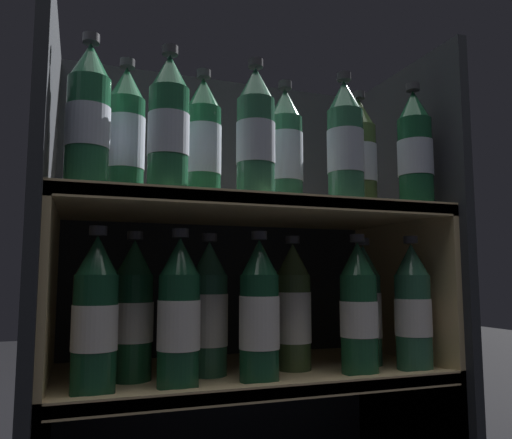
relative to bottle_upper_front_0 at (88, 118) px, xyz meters
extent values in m
cube|color=#23262B|center=(0.30, 0.31, -0.23)|extent=(0.76, 0.02, 0.89)
cube|color=#23262B|center=(-0.07, 0.12, -0.23)|extent=(0.02, 0.39, 0.89)
cube|color=#23262B|center=(0.67, 0.12, -0.23)|extent=(0.02, 0.39, 0.89)
cube|color=#DBBC84|center=(0.30, 0.12, -0.43)|extent=(0.72, 0.35, 0.02)
cube|color=#DBBC84|center=(0.30, -0.04, -0.43)|extent=(0.72, 0.02, 0.03)
cube|color=#DBBC84|center=(0.65, 0.12, -0.56)|extent=(0.01, 0.35, 0.24)
cube|color=#DBBC84|center=(0.30, 0.12, -0.12)|extent=(0.72, 0.35, 0.02)
cube|color=#DBBC84|center=(0.30, -0.04, -0.12)|extent=(0.72, 0.02, 0.03)
cube|color=#DBBC84|center=(-0.05, 0.12, -0.40)|extent=(0.01, 0.35, 0.55)
cube|color=#DBBC84|center=(0.65, 0.12, -0.40)|extent=(0.01, 0.35, 0.55)
cylinder|color=#1E5638|center=(0.00, 0.00, -0.02)|extent=(0.07, 0.07, 0.17)
cylinder|color=#9EA8BC|center=(0.00, 0.00, -0.02)|extent=(0.07, 0.07, 0.07)
cone|color=#1E5638|center=(0.00, 0.00, 0.09)|extent=(0.06, 0.06, 0.06)
cylinder|color=#333338|center=(0.00, 0.00, 0.13)|extent=(0.03, 0.03, 0.01)
cylinder|color=#1E5638|center=(0.13, 0.00, -0.02)|extent=(0.07, 0.07, 0.17)
cylinder|color=#9EA8BC|center=(0.13, 0.00, -0.02)|extent=(0.07, 0.07, 0.07)
cone|color=#1E5638|center=(0.13, 0.00, 0.09)|extent=(0.06, 0.06, 0.06)
cylinder|color=#333338|center=(0.13, 0.00, 0.13)|extent=(0.03, 0.03, 0.01)
cylinder|color=#285B42|center=(0.28, 0.00, -0.02)|extent=(0.07, 0.07, 0.17)
cylinder|color=#9EA8BC|center=(0.28, 0.00, -0.02)|extent=(0.07, 0.07, 0.07)
cone|color=#285B42|center=(0.28, 0.00, 0.09)|extent=(0.06, 0.06, 0.06)
cylinder|color=#333338|center=(0.28, 0.00, 0.13)|extent=(0.03, 0.03, 0.01)
cylinder|color=#285B42|center=(0.45, 0.00, -0.02)|extent=(0.07, 0.07, 0.17)
cylinder|color=#9EA8BC|center=(0.45, 0.00, -0.02)|extent=(0.07, 0.07, 0.08)
cone|color=#285B42|center=(0.45, 0.00, 0.09)|extent=(0.06, 0.06, 0.06)
cylinder|color=#333338|center=(0.45, 0.00, 0.13)|extent=(0.03, 0.03, 0.01)
cylinder|color=#144228|center=(0.61, 0.00, -0.02)|extent=(0.07, 0.07, 0.17)
cylinder|color=#9EA8BC|center=(0.61, 0.00, -0.02)|extent=(0.07, 0.07, 0.07)
cone|color=#144228|center=(0.61, 0.00, 0.09)|extent=(0.06, 0.06, 0.06)
cylinder|color=#333338|center=(0.61, 0.00, 0.13)|extent=(0.03, 0.03, 0.01)
cylinder|color=#1E5638|center=(0.06, 0.08, -0.02)|extent=(0.07, 0.07, 0.17)
cylinder|color=#9EA8BC|center=(0.06, 0.08, -0.02)|extent=(0.07, 0.07, 0.09)
cone|color=#1E5638|center=(0.06, 0.08, 0.09)|extent=(0.06, 0.06, 0.06)
cylinder|color=#333338|center=(0.06, 0.08, 0.13)|extent=(0.03, 0.03, 0.01)
cylinder|color=#1E5638|center=(0.20, 0.08, -0.02)|extent=(0.07, 0.07, 0.17)
cylinder|color=#9EA8BC|center=(0.20, 0.08, -0.02)|extent=(0.07, 0.07, 0.09)
cone|color=#1E5638|center=(0.20, 0.08, 0.09)|extent=(0.06, 0.06, 0.06)
cylinder|color=#333338|center=(0.20, 0.08, 0.13)|extent=(0.03, 0.03, 0.01)
cylinder|color=#285B42|center=(0.37, 0.08, -0.02)|extent=(0.07, 0.07, 0.17)
cylinder|color=#9EA8BC|center=(0.37, 0.08, -0.02)|extent=(0.07, 0.07, 0.10)
cone|color=#285B42|center=(0.37, 0.08, 0.09)|extent=(0.06, 0.06, 0.06)
cylinder|color=#333338|center=(0.37, 0.08, 0.13)|extent=(0.03, 0.03, 0.01)
cylinder|color=#384C28|center=(0.53, 0.08, -0.02)|extent=(0.07, 0.07, 0.17)
cylinder|color=#9EA8BC|center=(0.53, 0.08, -0.02)|extent=(0.07, 0.07, 0.08)
cone|color=#384C28|center=(0.53, 0.08, 0.09)|extent=(0.06, 0.06, 0.06)
cylinder|color=#333338|center=(0.53, 0.08, 0.13)|extent=(0.03, 0.03, 0.01)
cylinder|color=#144228|center=(0.02, 0.00, -0.33)|extent=(0.07, 0.07, 0.17)
cylinder|color=white|center=(0.02, 0.00, -0.32)|extent=(0.07, 0.07, 0.07)
cone|color=#144228|center=(0.02, 0.00, -0.21)|extent=(0.06, 0.06, 0.06)
cylinder|color=#333338|center=(0.02, 0.00, -0.18)|extent=(0.03, 0.03, 0.01)
cylinder|color=#144228|center=(0.15, 0.00, -0.33)|extent=(0.07, 0.07, 0.17)
cylinder|color=white|center=(0.15, 0.00, -0.32)|extent=(0.07, 0.07, 0.08)
cone|color=#144228|center=(0.15, 0.00, -0.21)|extent=(0.06, 0.06, 0.06)
cylinder|color=#333338|center=(0.15, 0.00, -0.18)|extent=(0.03, 0.03, 0.01)
cylinder|color=#144228|center=(0.28, 0.00, -0.33)|extent=(0.07, 0.07, 0.17)
cylinder|color=white|center=(0.28, 0.00, -0.32)|extent=(0.07, 0.07, 0.09)
cone|color=#144228|center=(0.28, 0.00, -0.21)|extent=(0.06, 0.06, 0.06)
cylinder|color=#333338|center=(0.28, 0.00, -0.18)|extent=(0.03, 0.03, 0.01)
cylinder|color=#194C2D|center=(0.48, 0.00, -0.33)|extent=(0.07, 0.07, 0.17)
cylinder|color=white|center=(0.48, 0.00, -0.32)|extent=(0.07, 0.07, 0.06)
cone|color=#194C2D|center=(0.48, 0.00, -0.21)|extent=(0.06, 0.06, 0.06)
cylinder|color=#333338|center=(0.48, 0.00, -0.18)|extent=(0.03, 0.03, 0.01)
cylinder|color=#285B42|center=(0.59, 0.00, -0.33)|extent=(0.07, 0.07, 0.17)
cylinder|color=white|center=(0.59, 0.00, -0.32)|extent=(0.07, 0.07, 0.07)
cone|color=#285B42|center=(0.59, 0.00, -0.21)|extent=(0.06, 0.06, 0.06)
cylinder|color=#333338|center=(0.59, 0.00, -0.18)|extent=(0.03, 0.03, 0.01)
cylinder|color=#194C2D|center=(0.08, 0.08, -0.33)|extent=(0.07, 0.07, 0.17)
cylinder|color=white|center=(0.08, 0.08, -0.32)|extent=(0.07, 0.07, 0.07)
cone|color=#194C2D|center=(0.08, 0.08, -0.21)|extent=(0.06, 0.06, 0.06)
cylinder|color=#333338|center=(0.08, 0.08, -0.18)|extent=(0.03, 0.03, 0.01)
cylinder|color=#285B42|center=(0.22, 0.08, -0.33)|extent=(0.07, 0.07, 0.17)
cylinder|color=white|center=(0.22, 0.08, -0.32)|extent=(0.07, 0.07, 0.09)
cone|color=#285B42|center=(0.22, 0.08, -0.21)|extent=(0.06, 0.06, 0.06)
cylinder|color=#333338|center=(0.22, 0.08, -0.18)|extent=(0.03, 0.03, 0.01)
cylinder|color=#384C28|center=(0.38, 0.08, -0.33)|extent=(0.07, 0.07, 0.17)
cylinder|color=white|center=(0.38, 0.08, -0.32)|extent=(0.07, 0.07, 0.09)
cone|color=#384C28|center=(0.38, 0.08, -0.21)|extent=(0.06, 0.06, 0.06)
cylinder|color=#333338|center=(0.38, 0.08, -0.18)|extent=(0.03, 0.03, 0.01)
cylinder|color=#285B42|center=(0.53, 0.08, -0.33)|extent=(0.07, 0.07, 0.17)
cylinder|color=white|center=(0.53, 0.08, -0.32)|extent=(0.07, 0.07, 0.09)
cone|color=#285B42|center=(0.53, 0.08, -0.21)|extent=(0.06, 0.06, 0.06)
cylinder|color=#333338|center=(0.53, 0.08, -0.18)|extent=(0.03, 0.03, 0.01)
camera|label=1|loc=(-0.01, -0.80, -0.24)|focal=35.00mm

